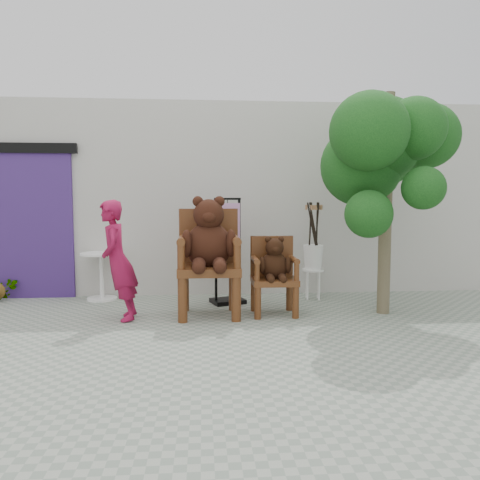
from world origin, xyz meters
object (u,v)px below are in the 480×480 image
(chair_small, at_px, (274,268))
(display_stand, at_px, (228,263))
(chair_big, at_px, (209,247))
(cafe_table, at_px, (102,270))
(person, at_px, (118,261))
(tree, at_px, (383,147))
(stool_bucket, at_px, (313,257))

(chair_small, height_order, display_stand, display_stand)
(chair_big, distance_m, chair_small, 0.89)
(chair_big, distance_m, cafe_table, 1.97)
(person, relative_size, tree, 0.52)
(chair_big, distance_m, display_stand, 0.80)
(chair_big, bearing_deg, person, -172.19)
(person, distance_m, cafe_table, 1.35)
(person, xyz_separation_m, cafe_table, (-0.47, 1.23, -0.30))
(chair_big, xyz_separation_m, stool_bucket, (1.56, 0.87, -0.25))
(cafe_table, distance_m, stool_bucket, 3.16)
(chair_small, bearing_deg, display_stand, 129.52)
(chair_big, relative_size, cafe_table, 2.18)
(chair_big, bearing_deg, chair_small, 0.48)
(person, distance_m, stool_bucket, 2.87)
(cafe_table, bearing_deg, tree, -15.80)
(tree, bearing_deg, chair_small, 179.60)
(person, bearing_deg, cafe_table, -165.12)
(chair_small, distance_m, stool_bucket, 1.13)
(cafe_table, bearing_deg, display_stand, -11.92)
(cafe_table, height_order, tree, tree)
(display_stand, xyz_separation_m, tree, (1.97, -0.69, 1.59))
(person, distance_m, tree, 3.66)
(person, relative_size, cafe_table, 2.10)
(chair_big, xyz_separation_m, person, (-1.11, -0.15, -0.15))
(chair_big, xyz_separation_m, display_stand, (0.28, 0.69, -0.30))
(display_stand, xyz_separation_m, stool_bucket, (1.29, 0.18, 0.06))
(chair_big, xyz_separation_m, cafe_table, (-1.58, 1.08, -0.45))
(stool_bucket, bearing_deg, chair_small, -129.98)
(stool_bucket, bearing_deg, tree, -51.83)
(chair_small, bearing_deg, cafe_table, 156.08)
(chair_small, bearing_deg, person, -175.32)
(cafe_table, distance_m, tree, 4.34)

